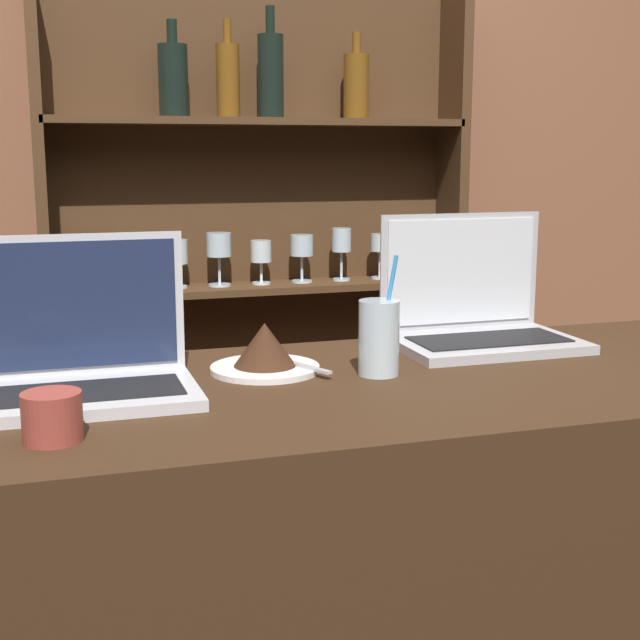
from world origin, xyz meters
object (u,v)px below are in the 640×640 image
Objects in this scene: laptop_near at (84,360)px; coffee_cup at (52,417)px; laptop_far at (476,316)px; water_glass at (379,337)px; cake_plate at (265,352)px.

laptop_near reaches higher than coffee_cup.
water_glass is at bearing -147.45° from laptop_far.
laptop_far reaches higher than coffee_cup.
cake_plate is (0.30, 0.06, -0.02)m from laptop_near.
laptop_far is 4.42× the size of coffee_cup.
laptop_near reaches higher than cake_plate.
water_glass is at bearing 20.54° from coffee_cup.
coffee_cup is (-0.35, -0.28, -0.00)m from cake_plate.
laptop_far is 0.32m from water_glass.
laptop_near is 0.31m from cake_plate.
laptop_near reaches higher than water_glass.
laptop_far is at bearing 11.67° from laptop_near.
coffee_cup is (-0.80, -0.37, -0.02)m from laptop_far.
laptop_far is at bearing 24.88° from coffee_cup.
laptop_near is at bearing 177.83° from water_glass.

